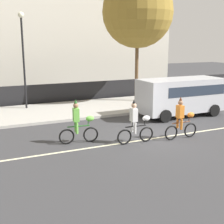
{
  "coord_description": "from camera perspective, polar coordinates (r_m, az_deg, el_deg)",
  "views": [
    {
      "loc": [
        -7.46,
        -11.95,
        4.29
      ],
      "look_at": [
        -1.43,
        1.2,
        1.0
      ],
      "focal_mm": 50.0,
      "sensor_mm": 36.0,
      "label": 1
    }
  ],
  "objects": [
    {
      "name": "ground_plane",
      "position": [
        14.72,
        7.05,
        -4.22
      ],
      "size": [
        80.0,
        80.0,
        0.0
      ],
      "primitive_type": "plane",
      "color": "#38383A"
    },
    {
      "name": "parade_cyclist_zebra",
      "position": [
        13.33,
        4.41,
        -2.22
      ],
      "size": [
        1.72,
        0.5,
        1.92
      ],
      "color": "black",
      "rests_on": "ground"
    },
    {
      "name": "building_backdrop",
      "position": [
        30.21,
        -17.42,
        11.43
      ],
      "size": [
        28.0,
        8.0,
        7.72
      ],
      "primitive_type": "cube",
      "color": "beige",
      "rests_on": "ground"
    },
    {
      "name": "street_lamp_post",
      "position": [
        20.13,
        -16.0,
        11.47
      ],
      "size": [
        0.36,
        0.36,
        5.86
      ],
      "color": "black",
      "rests_on": "sidewalk_curb"
    },
    {
      "name": "fence_line",
      "position": [
        22.9,
        -5.32,
        3.74
      ],
      "size": [
        40.0,
        0.08,
        1.4
      ],
      "primitive_type": "cube",
      "color": "black",
      "rests_on": "ground"
    },
    {
      "name": "road_centre_line",
      "position": [
        14.32,
        8.1,
        -4.73
      ],
      "size": [
        36.0,
        0.14,
        0.01
      ],
      "primitive_type": "cube",
      "color": "beige",
      "rests_on": "ground"
    },
    {
      "name": "parade_cyclist_orange",
      "position": [
        14.24,
        12.62,
        -1.52
      ],
      "size": [
        1.72,
        0.5,
        1.92
      ],
      "color": "black",
      "rests_on": "ground"
    },
    {
      "name": "sidewalk_curb",
      "position": [
        20.34,
        -2.56,
        0.84
      ],
      "size": [
        60.0,
        5.0,
        0.15
      ],
      "primitive_type": "cube",
      "color": "#ADAAA3",
      "rests_on": "ground"
    },
    {
      "name": "street_tree_far_corner",
      "position": [
        22.13,
        4.71,
        17.76
      ],
      "size": [
        4.82,
        4.82,
        8.48
      ],
      "color": "brown",
      "rests_on": "sidewalk_curb"
    },
    {
      "name": "parade_cyclist_lime",
      "position": [
        13.36,
        -6.08,
        -2.22
      ],
      "size": [
        1.72,
        0.51,
        1.92
      ],
      "color": "black",
      "rests_on": "ground"
    },
    {
      "name": "parked_van_silver",
      "position": [
        18.68,
        12.6,
        3.23
      ],
      "size": [
        5.0,
        2.22,
        2.18
      ],
      "color": "silver",
      "rests_on": "ground"
    }
  ]
}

